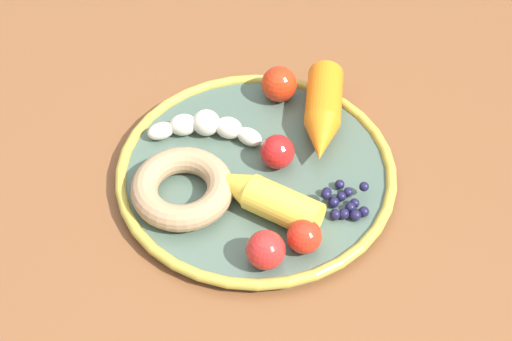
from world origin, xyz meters
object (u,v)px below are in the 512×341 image
at_px(tomato_far, 304,236).
at_px(dining_table, 243,237).
at_px(carrot_orange, 323,114).
at_px(tomato_mid, 279,84).
at_px(plate, 256,172).
at_px(blueberry_pile, 344,203).
at_px(carrot_yellow, 261,196).
at_px(tomato_near, 266,250).
at_px(donut, 182,188).
at_px(tomato_extra, 277,152).
at_px(banana, 206,127).

bearing_deg(tomato_far, dining_table, -33.39).
height_order(carrot_orange, tomato_mid, same).
distance_m(plate, carrot_orange, 0.10).
bearing_deg(tomato_far, blueberry_pile, -108.79).
bearing_deg(tomato_mid, tomato_far, 117.42).
distance_m(carrot_yellow, tomato_near, 0.07).
bearing_deg(donut, plate, -132.14).
bearing_deg(tomato_far, carrot_yellow, -27.57).
relative_size(plate, tomato_extra, 8.13).
xyz_separation_m(plate, blueberry_pile, (-0.10, 0.01, 0.01)).
distance_m(carrot_orange, blueberry_pile, 0.12).
xyz_separation_m(dining_table, tomato_mid, (0.01, -0.13, 0.13)).
bearing_deg(tomato_extra, tomato_far, 124.32).
bearing_deg(tomato_extra, tomato_near, 106.05).
distance_m(banana, blueberry_pile, 0.18).
xyz_separation_m(carrot_orange, tomato_mid, (0.06, -0.03, 0.00)).
bearing_deg(carrot_orange, plate, 63.45).
xyz_separation_m(blueberry_pile, tomato_far, (0.02, 0.06, 0.01)).
xyz_separation_m(tomato_mid, tomato_extra, (-0.04, 0.10, -0.00)).
xyz_separation_m(carrot_yellow, donut, (0.08, 0.02, -0.01)).
distance_m(dining_table, donut, 0.14).
bearing_deg(banana, carrot_yellow, 142.24).
xyz_separation_m(banana, blueberry_pile, (-0.18, 0.04, -0.01)).
height_order(banana, donut, banana).
bearing_deg(plate, tomato_extra, -133.99).
height_order(donut, blueberry_pile, donut).
height_order(dining_table, tomato_extra, tomato_extra).
xyz_separation_m(plate, tomato_extra, (-0.02, -0.02, 0.02)).
xyz_separation_m(banana, carrot_orange, (-0.12, -0.06, 0.01)).
height_order(plate, tomato_extra, tomato_extra).
xyz_separation_m(donut, blueberry_pile, (-0.16, -0.05, -0.01)).
relative_size(carrot_orange, tomato_extra, 3.81).
relative_size(plate, carrot_orange, 2.14).
bearing_deg(dining_table, tomato_mid, -86.87).
bearing_deg(plate, carrot_yellow, 117.72).
bearing_deg(plate, tomato_far, 137.06).
bearing_deg(tomato_far, carrot_orange, -77.31).
bearing_deg(tomato_near, banana, -47.16).
bearing_deg(tomato_near, plate, -63.43).
distance_m(carrot_yellow, donut, 0.08).
xyz_separation_m(tomato_far, tomato_extra, (0.06, -0.09, 0.00)).
bearing_deg(tomato_mid, tomato_extra, 109.90).
distance_m(banana, carrot_yellow, 0.12).
bearing_deg(carrot_orange, tomato_extra, 69.15).
relative_size(tomato_near, tomato_far, 1.11).
bearing_deg(banana, tomato_far, 145.79).
bearing_deg(plate, blueberry_pile, 173.37).
height_order(dining_table, donut, donut).
bearing_deg(donut, tomato_extra, -132.56).
bearing_deg(carrot_orange, donut, 56.29).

